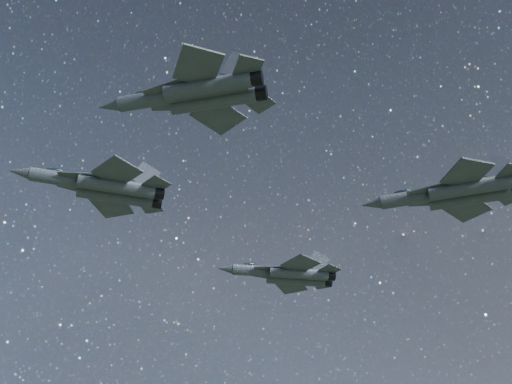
{
  "coord_description": "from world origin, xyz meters",
  "views": [
    {
      "loc": [
        4.93,
        -58.96,
        102.47
      ],
      "look_at": [
        1.98,
        -3.26,
        141.79
      ],
      "focal_mm": 42.0,
      "sensor_mm": 36.0,
      "label": 1
    }
  ],
  "objects": [
    {
      "name": "jet_lead",
      "position": [
        -15.01,
        -5.47,
        141.54
      ],
      "size": [
        17.7,
        11.84,
        4.48
      ],
      "rotation": [
        0.0,
        0.0,
        0.33
      ],
      "color": "#32383F"
    },
    {
      "name": "jet_left",
      "position": [
        5.4,
        17.92,
        142.15
      ],
      "size": [
        17.79,
        12.24,
        4.46
      ],
      "rotation": [
        0.0,
        0.0,
        0.19
      ],
      "color": "#32383F"
    },
    {
      "name": "jet_right",
      "position": [
        -2.39,
        -20.72,
        140.41
      ],
      "size": [
        16.58,
        11.47,
        4.16
      ],
      "rotation": [
        0.0,
        0.0,
        -0.17
      ],
      "color": "#32383F"
    },
    {
      "name": "jet_slot",
      "position": [
        23.81,
        -4.64,
        139.9
      ],
      "size": [
        17.98,
        12.28,
        4.51
      ],
      "rotation": [
        0.0,
        0.0,
        -0.23
      ],
      "color": "#32383F"
    }
  ]
}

